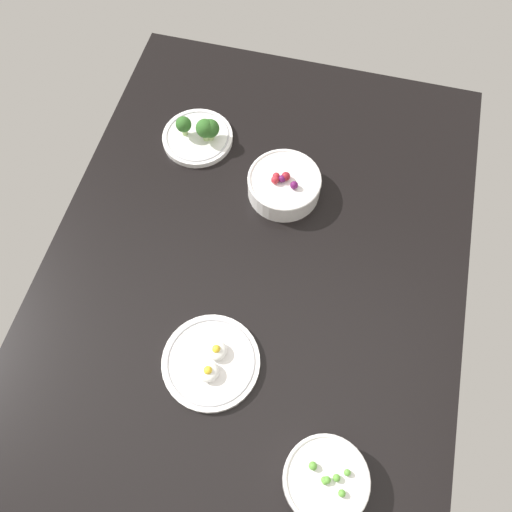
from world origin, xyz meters
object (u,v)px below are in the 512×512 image
Objects in this scene: bowl_berries at (284,185)px; plate_eggs at (211,362)px; bowl_peas at (325,480)px; plate_broccoli at (199,134)px.

plate_eggs is (-43.60, 5.04, -1.98)cm from bowl_berries.
bowl_berries is 43.93cm from plate_eggs.
bowl_peas is 82.50cm from plate_broccoli.
bowl_berries is at bearing 19.46° from bowl_peas.
plate_eggs is at bearing 173.41° from bowl_berries.
plate_broccoli reaches higher than bowl_peas.
bowl_peas is at bearing -121.34° from plate_eggs.
bowl_berries reaches higher than plate_eggs.
bowl_berries is 0.86× the size of plate_eggs.
plate_broccoli is (9.86, 23.71, -0.83)cm from bowl_berries.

